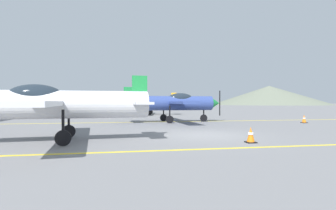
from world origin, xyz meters
name	(u,v)px	position (x,y,z in m)	size (l,w,h in m)	color
ground_plane	(202,135)	(0.00, 0.00, 0.00)	(400.00, 400.00, 0.00)	slate
apron_line_near	(235,148)	(0.00, -3.55, 0.01)	(80.00, 0.16, 0.01)	yellow
apron_line_far	(168,122)	(0.00, 8.28, 0.01)	(80.00, 0.16, 0.01)	yellow
airplane_near	(52,103)	(-6.17, -1.02, 1.45)	(7.49, 8.61, 2.58)	silver
airplane_mid	(173,103)	(0.27, 7.90, 1.45)	(7.45, 8.59, 2.58)	#33478C
airplane_far	(146,102)	(-0.49, 20.00, 1.45)	(7.53, 8.61, 2.58)	silver
airplane_back	(111,102)	(-4.71, 30.06, 1.45)	(7.54, 8.57, 2.58)	white
traffic_cone_front	(304,119)	(9.34, 5.39, 0.29)	(0.36, 0.36, 0.59)	black
traffic_cone_side	(251,135)	(1.07, -2.55, 0.29)	(0.36, 0.36, 0.59)	black
hill_centerleft	(269,95)	(70.73, 111.67, 4.73)	(57.09, 57.09, 9.46)	slate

